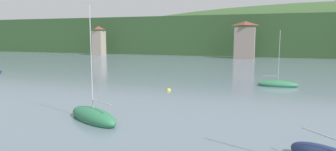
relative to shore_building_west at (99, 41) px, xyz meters
name	(u,v)px	position (x,y,z in m)	size (l,w,h in m)	color
wooded_hillside	(316,38)	(67.02, 50.10, 0.64)	(352.00, 75.03, 31.17)	#2D4C28
shore_building_west	(99,41)	(0.00, 0.00, 0.00)	(3.43, 3.22, 9.00)	gray
shore_building_westcentral	(245,40)	(44.45, 0.12, 0.41)	(5.44, 3.46, 9.83)	gray
sailboat_mid_2	(93,117)	(40.46, -64.55, -4.07)	(5.53, 3.90, 8.42)	#2D754C
sailboat_far_5	(278,84)	(52.84, -44.32, -4.16)	(4.68, 1.75, 6.91)	#2D754C
mooring_buoy_near	(169,90)	(41.46, -51.34, -4.38)	(0.50, 0.50, 0.50)	yellow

